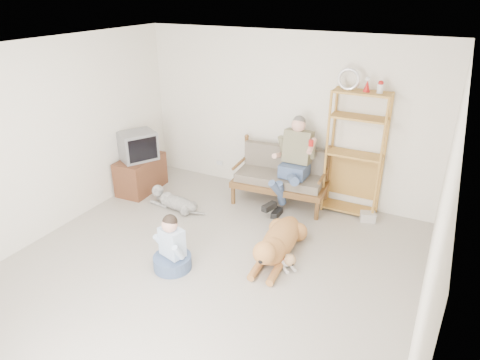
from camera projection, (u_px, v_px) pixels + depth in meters
The scene contains 16 objects.
floor at pixel (199, 277), 5.33m from camera, with size 5.50×5.50×0.00m, color #BAB2A4.
ceiling at pixel (188, 54), 4.20m from camera, with size 5.50×5.50×0.00m, color silver.
wall_back at pixel (285, 116), 6.99m from camera, with size 5.00×5.00×0.00m, color silver.
wall_left at pixel (38, 144), 5.80m from camera, with size 5.50×5.50×0.00m, color silver.
wall_right at pixel (436, 232), 3.73m from camera, with size 5.50×5.50×0.00m, color silver.
loveseat at pixel (282, 175), 6.97m from camera, with size 1.55×0.82×0.95m.
man at pixel (290, 170), 6.64m from camera, with size 0.57×0.82×1.32m.
etagere at pixel (355, 153), 6.46m from camera, with size 0.86×0.38×2.25m.
book_stack at pixel (368, 217), 6.56m from camera, with size 0.22×0.16×0.14m, color silver.
tv_stand at pixel (141, 174), 7.47m from camera, with size 0.55×0.93×0.60m.
crt_tv at pixel (138, 146), 7.20m from camera, with size 0.68×0.72×0.48m.
wall_outlet at pixel (219, 163), 7.93m from camera, with size 0.12×0.02×0.08m, color silver.
golden_retriever at pixel (277, 243), 5.65m from camera, with size 0.50×1.68×0.51m.
shaggy_dog at pixel (173, 201), 6.92m from camera, with size 1.10×0.33×0.32m.
terrier at pixel (284, 258), 5.53m from camera, with size 0.53×0.47×0.24m.
child at pixel (172, 249), 5.39m from camera, with size 0.49×0.49×0.77m.
Camera 1 is at (2.43, -3.62, 3.32)m, focal length 32.00 mm.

